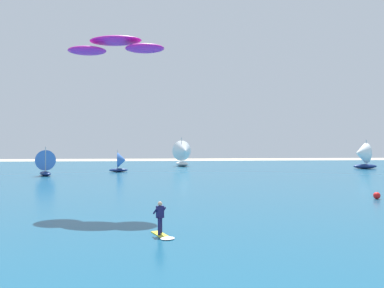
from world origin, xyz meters
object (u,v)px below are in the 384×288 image
sailboat_center_horizon (121,162)px  kite (116,46)px  kitesurfer (161,223)px  sailboat_far_left (183,153)px  marker_buoy (377,196)px  sailboat_near_shore (362,155)px  sailboat_trailing (44,162)px

sailboat_center_horizon → kite: bearing=-84.6°
kitesurfer → sailboat_center_horizon: size_ratio=0.58×
kitesurfer → kite: 14.61m
sailboat_far_left → marker_buoy: size_ratio=10.18×
kite → sailboat_near_shore: kite is taller
sailboat_near_shore → sailboat_far_left: 32.72m
sailboat_trailing → sailboat_center_horizon: bearing=31.2°
kitesurfer → sailboat_center_horizon: (-6.44, 41.59, 0.99)m
sailboat_center_horizon → marker_buoy: (24.06, -30.85, -1.31)m
kite → sailboat_center_horizon: size_ratio=2.17×
sailboat_center_horizon → sailboat_trailing: 11.74m
sailboat_far_left → kite: bearing=-99.5°
kite → sailboat_near_shore: 54.31m
kite → sailboat_far_left: kite is taller
kitesurfer → sailboat_far_left: 54.82m
sailboat_center_horizon → sailboat_far_left: (10.71, 13.03, 1.02)m
sailboat_trailing → sailboat_far_left: size_ratio=0.71×
sailboat_center_horizon → sailboat_trailing: (-10.05, -6.07, 0.26)m
sailboat_trailing → kitesurfer: bearing=-65.1°
kitesurfer → kite: (-3.33, 8.96, 11.05)m
sailboat_near_shore → marker_buoy: size_ratio=9.23×
sailboat_trailing → sailboat_far_left: 28.22m
kitesurfer → sailboat_trailing: sailboat_trailing is taller
kite → marker_buoy: bearing=4.8°
kite → sailboat_far_left: size_ratio=1.33×
sailboat_trailing → kite: bearing=-63.7°
kite → marker_buoy: size_ratio=13.50×
kite → sailboat_trailing: bearing=116.3°
kite → sailboat_near_shore: (39.04, 36.59, -9.28)m
kitesurfer → sailboat_far_left: bearing=85.5°
kitesurfer → sailboat_center_horizon: sailboat_center_horizon is taller
kite → sailboat_center_horizon: (-3.11, 32.63, -10.06)m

